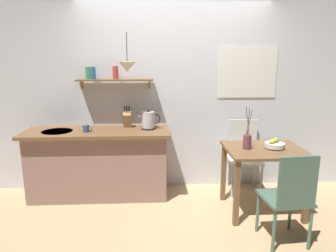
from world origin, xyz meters
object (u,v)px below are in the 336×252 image
Objects in this scene: coffee_mug_by_sink at (86,128)px; pendant_lamp at (127,67)px; dining_chair_far at (244,152)px; knife_block at (127,119)px; fruit_bowl at (275,144)px; twig_vase at (247,141)px; dining_table at (264,160)px; dining_chair_near at (290,195)px; electric_kettle at (149,120)px.

pendant_lamp is (0.53, -0.03, 0.75)m from coffee_mug_by_sink.
knife_block is at bearing 178.46° from dining_chair_far.
fruit_bowl is 0.46× the size of twig_vase.
dining_chair_far reaches higher than dining_table.
dining_chair_near is 0.99× the size of dining_chair_far.
twig_vase is (-0.22, 0.70, 0.34)m from dining_chair_near.
electric_kettle is 0.60× the size of pendant_lamp.
dining_chair_far is at bearing 9.06° from pendant_lamp.
coffee_mug_by_sink is (-0.77, -0.12, -0.07)m from electric_kettle.
dining_table is 1.93m from pendant_lamp.
dining_table is 3.08× the size of knife_block.
dining_chair_far is 1.93m from pendant_lamp.
knife_block is 0.62× the size of pendant_lamp.
electric_kettle reaches higher than dining_chair_near.
twig_vase is (-0.32, -0.00, 0.05)m from fruit_bowl.
dining_table is 1.78m from knife_block.
pendant_lamp is at bearing 167.15° from fruit_bowl.
twig_vase is at bearing -104.51° from dining_chair_far.
electric_kettle reaches higher than dining_chair_far.
twig_vase is 1.07× the size of pendant_lamp.
electric_kettle reaches higher than fruit_bowl.
pendant_lamp is at bearing -146.39° from electric_kettle.
dining_chair_far is at bearing 94.02° from dining_table.
dining_chair_near is at bearing -89.26° from dining_table.
coffee_mug_by_sink is (-0.49, -0.25, -0.06)m from knife_block.
dining_chair_near is 1.95× the size of twig_vase.
pendant_lamp reaches higher than electric_kettle.
dining_chair_far is at bearing 5.80° from coffee_mug_by_sink.
knife_block is (-0.28, 0.13, -0.00)m from electric_kettle.
dining_chair_near is at bearing -28.12° from coffee_mug_by_sink.
dining_chair_near is at bearing -40.39° from knife_block.
electric_kettle is 0.96× the size of knife_block.
coffee_mug_by_sink is (-2.05, -0.21, 0.41)m from dining_chair_far.
electric_kettle is (-1.45, 0.54, 0.18)m from fruit_bowl.
dining_chair_near is at bearing -34.66° from pendant_lamp.
electric_kettle is (-1.34, 1.25, 0.48)m from dining_chair_near.
dining_chair_near is 0.77m from fruit_bowl.
coffee_mug_by_sink is (-2.10, 0.42, 0.30)m from dining_table.
twig_vase is (-0.21, -0.00, 0.23)m from dining_table.
coffee_mug_by_sink is at bearing 169.28° from fruit_bowl.
knife_block is (-1.61, 0.67, 0.36)m from dining_table.
dining_chair_near is at bearing -43.05° from electric_kettle.
pendant_lamp is (-1.58, 1.09, 1.16)m from dining_chair_near.
dining_chair_near is 2.42m from coffee_mug_by_sink.
electric_kettle is at bearing 157.65° from dining_table.
twig_vase reaches higher than dining_chair_near.
dining_chair_near is 2.24m from pendant_lamp.
dining_chair_far is 2.10× the size of pendant_lamp.
knife_block is (-1.73, 0.67, 0.18)m from fruit_bowl.
fruit_bowl is at bearing 1.42° from dining_table.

